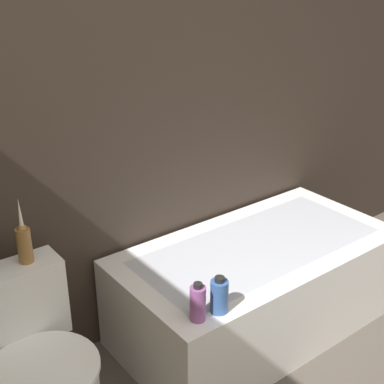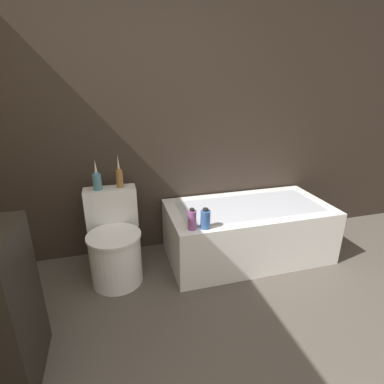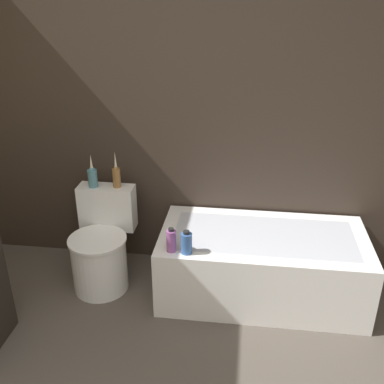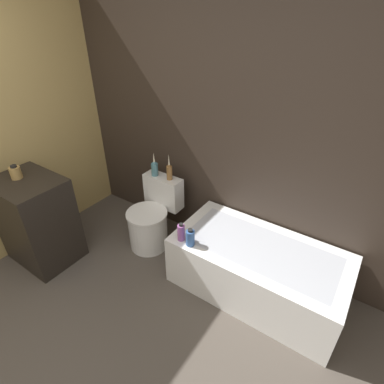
% 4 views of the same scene
% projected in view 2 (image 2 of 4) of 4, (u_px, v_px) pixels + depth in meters
% --- Properties ---
extents(wall_back_tiled, '(6.40, 0.06, 2.60)m').
position_uv_depth(wall_back_tiled, '(145.00, 113.00, 2.59)').
color(wall_back_tiled, '#332821').
rests_on(wall_back_tiled, ground_plane).
extents(bathtub, '(1.47, 0.75, 0.50)m').
position_uv_depth(bathtub, '(247.00, 230.00, 2.79)').
color(bathtub, white).
rests_on(bathtub, ground).
extents(toilet, '(0.43, 0.58, 0.72)m').
position_uv_depth(toilet, '(115.00, 245.00, 2.46)').
color(toilet, white).
rests_on(toilet, ground).
extents(vase_gold, '(0.07, 0.07, 0.26)m').
position_uv_depth(vase_gold, '(97.00, 180.00, 2.43)').
color(vase_gold, teal).
rests_on(vase_gold, toilet).
extents(vase_silver, '(0.06, 0.06, 0.28)m').
position_uv_depth(vase_silver, '(119.00, 177.00, 2.49)').
color(vase_silver, olive).
rests_on(vase_silver, toilet).
extents(shampoo_bottle_tall, '(0.07, 0.07, 0.17)m').
position_uv_depth(shampoo_bottle_tall, '(192.00, 220.00, 2.26)').
color(shampoo_bottle_tall, '#8C4C8C').
rests_on(shampoo_bottle_tall, bathtub).
extents(shampoo_bottle_short, '(0.08, 0.08, 0.17)m').
position_uv_depth(shampoo_bottle_short, '(205.00, 219.00, 2.28)').
color(shampoo_bottle_short, '#335999').
rests_on(shampoo_bottle_short, bathtub).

